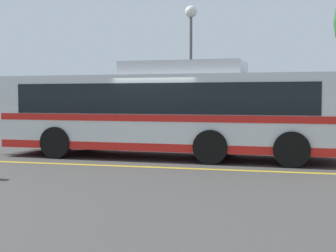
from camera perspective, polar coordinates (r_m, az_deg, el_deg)
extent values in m
plane|color=#423F3D|center=(14.83, -0.76, -3.94)|extent=(220.00, 220.00, 0.00)
cube|color=gold|center=(12.95, -2.33, -5.01)|extent=(30.73, 0.20, 0.01)
cube|color=#99999E|center=(21.40, 4.17, -1.46)|extent=(38.73, 0.36, 0.15)
cube|color=silver|center=(14.94, 0.00, 1.75)|extent=(10.80, 2.88, 2.29)
cube|color=black|center=(14.94, 0.00, 3.38)|extent=(9.30, 2.87, 0.91)
cube|color=red|center=(14.95, 0.00, 1.17)|extent=(10.59, 2.91, 0.20)
cube|color=red|center=(15.01, 0.00, -2.16)|extent=(10.59, 2.90, 0.24)
cube|color=black|center=(17.19, -17.56, 2.04)|extent=(0.11, 2.23, 1.63)
cube|color=black|center=(17.20, -17.62, 5.12)|extent=(0.10, 1.78, 0.24)
cube|color=silver|center=(14.83, 2.01, 6.96)|extent=(3.82, 2.15, 0.42)
cube|color=black|center=(17.40, -18.27, -1.20)|extent=(0.10, 1.90, 0.04)
cube|color=black|center=(17.41, -18.26, -1.85)|extent=(0.10, 1.90, 0.04)
cylinder|color=black|center=(15.15, -13.49, -1.98)|extent=(1.01, 0.31, 1.00)
cylinder|color=black|center=(17.31, -9.56, -1.26)|extent=(1.01, 0.31, 1.00)
cylinder|color=black|center=(13.46, 5.21, -2.57)|extent=(1.01, 0.31, 1.00)
cylinder|color=black|center=(15.85, 6.81, -1.67)|extent=(1.01, 0.31, 1.00)
cylinder|color=black|center=(13.24, 14.85, -2.77)|extent=(1.01, 0.31, 1.00)
cylinder|color=black|center=(15.67, 14.98, -1.82)|extent=(1.01, 0.31, 1.00)
cube|color=black|center=(21.84, -10.71, 0.12)|extent=(4.96, 2.13, 0.71)
cube|color=black|center=(21.76, -10.45, 1.79)|extent=(2.15, 1.70, 0.56)
cylinder|color=black|center=(21.94, -15.17, -0.86)|extent=(0.61, 0.25, 0.60)
cylinder|color=black|center=(23.33, -12.91, -0.58)|extent=(0.61, 0.25, 0.60)
cylinder|color=black|center=(20.44, -8.16, -1.09)|extent=(0.61, 0.25, 0.60)
cylinder|color=black|center=(21.92, -6.21, -0.76)|extent=(0.61, 0.25, 0.60)
cylinder|color=#59595E|center=(22.64, 2.79, 5.88)|extent=(0.14, 0.14, 5.73)
sphere|color=silver|center=(22.99, 2.81, 13.75)|extent=(0.57, 0.57, 0.57)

